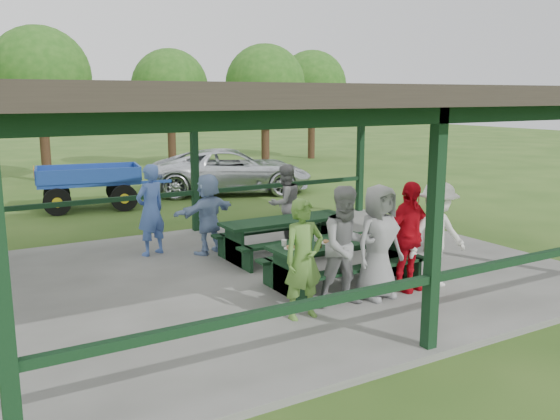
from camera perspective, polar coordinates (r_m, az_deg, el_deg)
ground at (r=10.79m, az=-0.25°, el=-6.39°), size 90.00×90.00×0.00m
concrete_slab at (r=10.77m, az=-0.25°, el=-6.14°), size 10.00×8.00×0.10m
pavilion_structure at (r=10.29m, az=-0.26°, el=10.68°), size 10.60×8.60×3.24m
picnic_table_near at (r=9.95m, az=6.00°, el=-4.51°), size 2.56×1.39×0.75m
picnic_table_far at (r=11.62m, az=0.54°, el=-2.18°), size 2.59×1.39×0.75m
table_setting at (r=9.83m, az=5.25°, el=-2.82°), size 2.41×0.45×0.10m
contestant_green at (r=8.36m, az=2.28°, el=-4.74°), size 0.63×0.41×1.72m
contestant_grey_left at (r=8.88m, az=6.47°, el=-3.52°), size 0.99×0.83×1.82m
contestant_grey_mid at (r=9.27m, az=9.47°, el=-3.05°), size 0.93×0.66×1.80m
contestant_red at (r=9.74m, az=12.25°, el=-2.50°), size 1.09×0.56×1.79m
contestant_white_fedora at (r=10.03m, az=14.87°, el=-2.30°), size 1.17×0.72×1.81m
spectator_lblue at (r=11.87m, az=-6.91°, el=-0.35°), size 1.56×0.94×1.61m
spectator_blue at (r=11.91m, az=-12.35°, el=0.01°), size 0.77×0.65×1.81m
spectator_grey at (r=12.67m, az=0.48°, el=0.63°), size 0.91×0.76×1.69m
pickup_truck at (r=19.82m, az=-4.67°, el=3.77°), size 5.81×4.15×1.47m
farm_trailer at (r=17.84m, az=-17.87°, el=2.21°), size 3.83×2.05×1.33m
tree_left at (r=23.80m, az=-22.11°, el=11.78°), size 3.66×3.66×5.71m
tree_mid at (r=26.90m, az=-10.55°, el=11.49°), size 3.34×3.34×5.22m
tree_right at (r=26.21m, az=-1.44°, el=11.95°), size 3.45×3.45×5.40m
tree_far_right at (r=30.61m, az=3.09°, el=11.87°), size 3.48×3.48×5.44m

